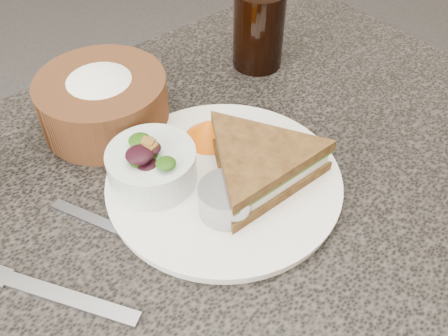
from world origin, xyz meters
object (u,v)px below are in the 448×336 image
sandwich (259,165)px  cola_glass (259,26)px  dining_table (218,329)px  dinner_plate (224,181)px  dressing_ramekin (226,200)px  bread_basket (102,95)px  salad_bowl (151,161)px

sandwich → cola_glass: cola_glass is taller
dining_table → dinner_plate: dinner_plate is taller
dining_table → dressing_ramekin: size_ratio=15.42×
dining_table → bread_basket: bread_basket is taller
dining_table → cola_glass: bearing=37.5°
dining_table → salad_bowl: 0.43m
dressing_ramekin → bread_basket: 0.24m
sandwich → dressing_ramekin: bearing=-167.3°
dressing_ramekin → salad_bowl: bearing=111.0°
bread_basket → sandwich: bearing=-69.9°
bread_basket → cola_glass: 0.27m
dinner_plate → cola_glass: cola_glass is taller
sandwich → cola_glass: bearing=48.3°
dressing_ramekin → bread_basket: bread_basket is taller
dining_table → dressing_ramekin: bearing=-114.1°
bread_basket → dining_table: bearing=-78.7°
dining_table → sandwich: 0.42m
dinner_plate → cola_glass: 0.29m
dining_table → salad_bowl: (-0.06, 0.05, 0.42)m
dining_table → salad_bowl: size_ratio=9.22×
dressing_ramekin → dining_table: bearing=65.9°
salad_bowl → cola_glass: 0.31m
dining_table → bread_basket: (-0.04, 0.20, 0.43)m
cola_glass → dinner_plate: bearing=-140.7°
dining_table → dinner_plate: bearing=-8.0°
bread_basket → cola_glass: cola_glass is taller
salad_bowl → dressing_ramekin: bearing=-69.0°
dining_table → bread_basket: bearing=101.3°
salad_bowl → bread_basket: bread_basket is taller
dinner_plate → bread_basket: (-0.05, 0.20, 0.04)m
dining_table → cola_glass: (0.23, 0.18, 0.44)m
dressing_ramekin → sandwich: bearing=12.5°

